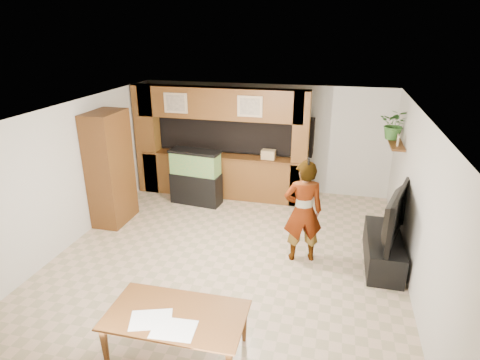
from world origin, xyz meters
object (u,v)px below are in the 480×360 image
(pantry_cabinet, at_px, (110,169))
(person, at_px, (303,212))
(dining_table, at_px, (176,336))
(television, at_px, (388,214))
(aquarium, at_px, (196,178))

(pantry_cabinet, distance_m, person, 4.01)
(dining_table, bearing_deg, television, 45.63)
(pantry_cabinet, xyz_separation_m, television, (5.35, -0.39, -0.21))
(person, distance_m, dining_table, 2.98)
(dining_table, bearing_deg, aquarium, 105.65)
(pantry_cabinet, distance_m, aquarium, 1.93)
(pantry_cabinet, distance_m, dining_table, 4.26)
(pantry_cabinet, xyz_separation_m, dining_table, (2.69, -3.20, -0.86))
(television, relative_size, dining_table, 0.88)
(aquarium, xyz_separation_m, television, (3.98, -1.64, 0.33))
(television, height_order, dining_table, television)
(aquarium, distance_m, dining_table, 4.65)
(television, height_order, person, person)
(aquarium, height_order, dining_table, aquarium)
(television, distance_m, dining_table, 3.92)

